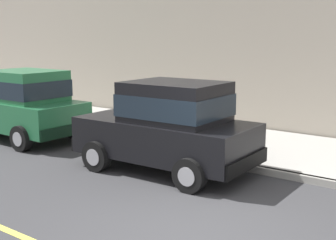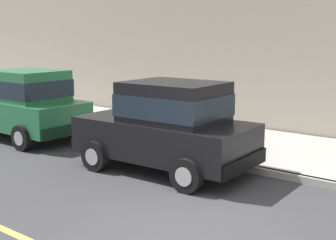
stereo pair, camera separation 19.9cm
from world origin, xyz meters
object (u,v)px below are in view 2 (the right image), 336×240
at_px(car_green_hatchback, 25,103).
at_px(car_black_hatchback, 168,125).
at_px(fire_hydrant, 80,116).
at_px(dog_tan, 173,123).

bearing_deg(car_green_hatchback, car_black_hatchback, -90.24).
bearing_deg(fire_hydrant, dog_tan, -68.35).
distance_m(car_green_hatchback, dog_tan, 4.05).
height_order(car_green_hatchback, fire_hydrant, car_green_hatchback).
height_order(car_black_hatchback, fire_hydrant, car_black_hatchback).
bearing_deg(fire_hydrant, car_black_hatchback, -108.42).
bearing_deg(car_green_hatchback, fire_hydrant, -20.68).
xyz_separation_m(car_black_hatchback, dog_tan, (2.50, 1.79, -0.55)).
relative_size(car_green_hatchback, fire_hydrant, 5.26).
relative_size(car_black_hatchback, fire_hydrant, 5.32).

